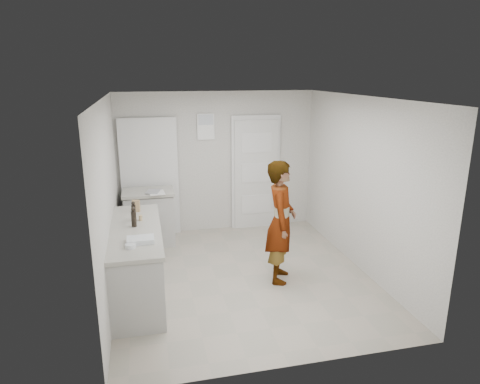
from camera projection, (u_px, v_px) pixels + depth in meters
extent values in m
plane|color=#A89E8D|center=(243.00, 276.00, 6.11)|extent=(4.00, 4.00, 0.00)
plane|color=#A9A7A0|center=(217.00, 163.00, 7.65)|extent=(3.50, 0.00, 3.50)
plane|color=#A9A7A0|center=(294.00, 250.00, 3.90)|extent=(3.50, 0.00, 3.50)
plane|color=#A9A7A0|center=(109.00, 200.00, 5.40)|extent=(0.00, 4.00, 4.00)
plane|color=#A9A7A0|center=(361.00, 185.00, 6.15)|extent=(0.00, 4.00, 4.00)
plane|color=silver|center=(243.00, 98.00, 5.44)|extent=(4.00, 4.00, 0.00)
cube|color=silver|center=(256.00, 175.00, 7.80)|extent=(0.80, 0.05, 2.00)
cube|color=silver|center=(256.00, 173.00, 7.82)|extent=(0.90, 0.04, 2.10)
sphere|color=tan|center=(274.00, 177.00, 7.84)|extent=(0.07, 0.07, 0.07)
cube|color=white|center=(206.00, 127.00, 7.40)|extent=(0.30, 0.02, 0.45)
cube|color=black|center=(150.00, 179.00, 7.43)|extent=(0.90, 0.05, 2.04)
cube|color=silver|center=(150.00, 179.00, 7.39)|extent=(0.98, 0.02, 2.10)
cube|color=#AFAEAA|center=(137.00, 264.00, 5.50)|extent=(0.60, 1.90, 0.86)
cube|color=black|center=(139.00, 292.00, 5.60)|extent=(0.56, 1.86, 0.08)
cube|color=#AFABA0|center=(135.00, 230.00, 5.37)|extent=(0.64, 1.96, 0.05)
cube|color=#AFAEAA|center=(150.00, 219.00, 7.18)|extent=(0.80, 0.55, 0.86)
cube|color=black|center=(151.00, 241.00, 7.29)|extent=(0.75, 0.54, 0.08)
cube|color=#AFABA0|center=(148.00, 192.00, 7.05)|extent=(0.84, 0.61, 0.05)
imported|color=silver|center=(281.00, 222.00, 5.81)|extent=(0.59, 0.72, 1.70)
cube|color=#A97954|center=(136.00, 206.00, 5.98)|extent=(0.11, 0.07, 0.17)
cylinder|color=tan|center=(141.00, 218.00, 5.63)|extent=(0.05, 0.05, 0.07)
cylinder|color=black|center=(134.00, 219.00, 5.39)|extent=(0.07, 0.07, 0.20)
sphere|color=black|center=(133.00, 209.00, 5.36)|extent=(0.06, 0.06, 0.06)
cylinder|color=black|center=(134.00, 213.00, 5.61)|extent=(0.06, 0.06, 0.21)
sphere|color=black|center=(133.00, 203.00, 5.58)|extent=(0.05, 0.05, 0.05)
cube|color=silver|center=(141.00, 240.00, 4.92)|extent=(0.31, 0.22, 0.05)
cube|color=white|center=(141.00, 240.00, 4.92)|extent=(0.27, 0.18, 0.04)
cylinder|color=silver|center=(130.00, 246.00, 4.76)|extent=(0.12, 0.12, 0.05)
sphere|color=white|center=(129.00, 246.00, 4.75)|extent=(0.04, 0.04, 0.04)
sphere|color=white|center=(132.00, 245.00, 4.77)|extent=(0.04, 0.04, 0.04)
cube|color=white|center=(157.00, 193.00, 6.92)|extent=(0.27, 0.33, 0.01)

